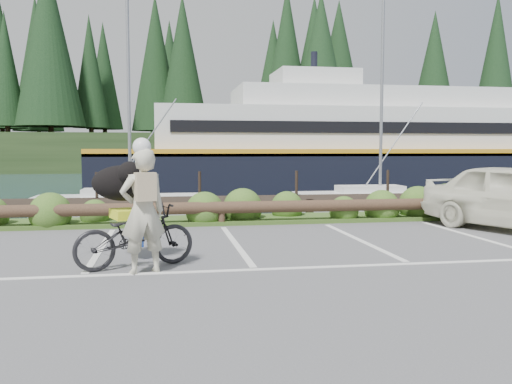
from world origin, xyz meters
TOP-DOWN VIEW (x-y plane):
  - ground at (0.00, 0.00)m, footprint 72.00×72.00m
  - harbor_backdrop at (0.40, 78.42)m, footprint 170.00×160.00m
  - vegetation_strip at (0.00, 5.30)m, footprint 34.00×1.60m
  - log_rail at (0.00, 4.60)m, footprint 32.00×0.30m
  - bicycle at (-1.86, 0.09)m, footprint 2.06×1.28m
  - cyclist at (-1.72, -0.33)m, footprint 0.81×0.66m
  - dog at (-2.07, 0.68)m, footprint 0.83×1.16m

SIDE VIEW (x-z plane):
  - harbor_backdrop at x=0.40m, z-range -15.00..15.00m
  - ground at x=0.00m, z-range 0.00..0.00m
  - log_rail at x=0.00m, z-range -0.30..0.30m
  - vegetation_strip at x=0.00m, z-range 0.00..0.10m
  - bicycle at x=-1.86m, z-range 0.00..1.02m
  - cyclist at x=-1.72m, z-range 0.00..1.91m
  - dog at x=-2.07m, z-range 1.02..1.62m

